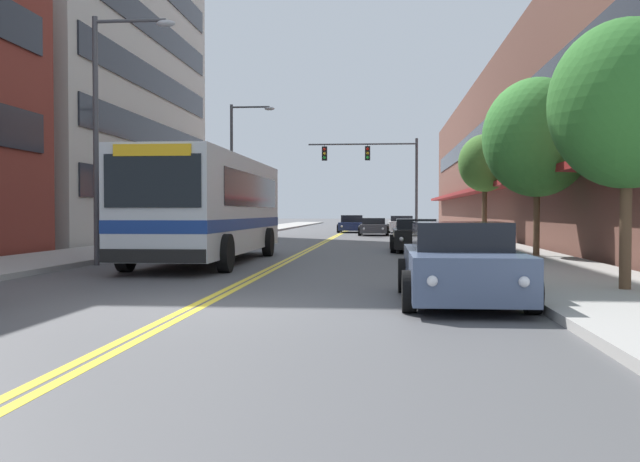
# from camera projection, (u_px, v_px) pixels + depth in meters

# --- Properties ---
(ground_plane) EXTENTS (240.00, 240.00, 0.00)m
(ground_plane) POSITION_uv_depth(u_px,v_px,m) (338.00, 235.00, 48.37)
(ground_plane) COLOR #4C4C4F
(sidewalk_left) EXTENTS (3.61, 106.00, 0.15)m
(sidewalk_left) POSITION_uv_depth(u_px,v_px,m) (232.00, 234.00, 49.01)
(sidewalk_left) COLOR #9E9B96
(sidewalk_left) RESTS_ON ground_plane
(sidewalk_right) EXTENTS (3.61, 106.00, 0.15)m
(sidewalk_right) POSITION_uv_depth(u_px,v_px,m) (447.00, 234.00, 47.71)
(sidewalk_right) COLOR #9E9B96
(sidewalk_right) RESTS_ON ground_plane
(centre_line) EXTENTS (0.34, 106.00, 0.01)m
(centre_line) POSITION_uv_depth(u_px,v_px,m) (338.00, 235.00, 48.37)
(centre_line) COLOR yellow
(centre_line) RESTS_ON ground_plane
(office_tower_left) EXTENTS (12.08, 21.68, 26.01)m
(office_tower_left) POSITION_uv_depth(u_px,v_px,m) (49.00, 5.00, 39.24)
(office_tower_left) COLOR #BCB7AD
(office_tower_left) RESTS_ON ground_plane
(storefront_row_right) EXTENTS (9.10, 68.00, 10.59)m
(storefront_row_right) POSITION_uv_depth(u_px,v_px,m) (540.00, 156.00, 47.04)
(storefront_row_right) COLOR brown
(storefront_row_right) RESTS_ON ground_plane
(city_bus) EXTENTS (2.94, 11.18, 3.21)m
(city_bus) POSITION_uv_depth(u_px,v_px,m) (211.00, 204.00, 22.25)
(city_bus) COLOR silver
(city_bus) RESTS_ON ground_plane
(car_silver_parked_left_mid) EXTENTS (2.20, 4.29, 1.35)m
(car_silver_parked_left_mid) POSITION_uv_depth(u_px,v_px,m) (223.00, 232.00, 32.98)
(car_silver_parked_left_mid) COLOR #B7B7BC
(car_silver_parked_left_mid) RESTS_ON ground_plane
(car_slate_blue_parked_right_foreground) EXTENTS (2.09, 4.63, 1.38)m
(car_slate_blue_parked_right_foreground) POSITION_uv_depth(u_px,v_px,m) (460.00, 265.00, 12.35)
(car_slate_blue_parked_right_foreground) COLOR #475675
(car_slate_blue_parked_right_foreground) RESTS_ON ground_plane
(car_black_parked_right_mid) EXTENTS (2.04, 4.66, 1.28)m
(car_black_parked_right_mid) POSITION_uv_depth(u_px,v_px,m) (416.00, 236.00, 28.53)
(car_black_parked_right_mid) COLOR black
(car_black_parked_right_mid) RESTS_ON ground_plane
(car_white_parked_right_far) EXTENTS (2.16, 4.93, 1.27)m
(car_white_parked_right_far) POSITION_uv_depth(u_px,v_px,m) (401.00, 225.00, 54.04)
(car_white_parked_right_far) COLOR white
(car_white_parked_right_far) RESTS_ON ground_plane
(car_navy_moving_lead) EXTENTS (2.14, 4.78, 1.32)m
(car_navy_moving_lead) POSITION_uv_depth(u_px,v_px,m) (352.00, 224.00, 54.68)
(car_navy_moving_lead) COLOR #19234C
(car_navy_moving_lead) RESTS_ON ground_plane
(car_dark_grey_moving_second) EXTENTS (2.01, 4.32, 1.16)m
(car_dark_grey_moving_second) POSITION_uv_depth(u_px,v_px,m) (374.00, 227.00, 47.78)
(car_dark_grey_moving_second) COLOR #38383D
(car_dark_grey_moving_second) RESTS_ON ground_plane
(traffic_signal_mast) EXTENTS (7.16, 0.38, 6.35)m
(traffic_signal_mast) POSITION_uv_depth(u_px,v_px,m) (378.00, 166.00, 46.48)
(traffic_signal_mast) COLOR #47474C
(traffic_signal_mast) RESTS_ON ground_plane
(street_lamp_left_near) EXTENTS (2.47, 0.28, 7.24)m
(street_lamp_left_near) POSITION_uv_depth(u_px,v_px,m) (108.00, 115.00, 20.70)
(street_lamp_left_near) COLOR #47474C
(street_lamp_left_near) RESTS_ON ground_plane
(street_lamp_left_far) EXTENTS (2.48, 0.28, 7.48)m
(street_lamp_left_far) POSITION_uv_depth(u_px,v_px,m) (238.00, 159.00, 39.26)
(street_lamp_left_far) COLOR #47474C
(street_lamp_left_far) RESTS_ON ground_plane
(street_tree_right_near) EXTENTS (2.81, 2.81, 4.93)m
(street_tree_right_near) POSITION_uv_depth(u_px,v_px,m) (627.00, 104.00, 12.96)
(street_tree_right_near) COLOR brown
(street_tree_right_near) RESTS_ON sidewalk_right
(street_tree_right_mid) EXTENTS (3.49, 3.49, 5.74)m
(street_tree_right_mid) POSITION_uv_depth(u_px,v_px,m) (537.00, 138.00, 22.95)
(street_tree_right_mid) COLOR brown
(street_tree_right_mid) RESTS_ON sidewalk_right
(street_tree_right_far) EXTENTS (2.55, 2.55, 5.20)m
(street_tree_right_far) POSITION_uv_depth(u_px,v_px,m) (485.00, 163.00, 34.58)
(street_tree_right_far) COLOR brown
(street_tree_right_far) RESTS_ON sidewalk_right
(fire_hydrant) EXTENTS (0.34, 0.26, 0.81)m
(fire_hydrant) POSITION_uv_depth(u_px,v_px,m) (480.00, 246.00, 21.34)
(fire_hydrant) COLOR red
(fire_hydrant) RESTS_ON sidewalk_right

